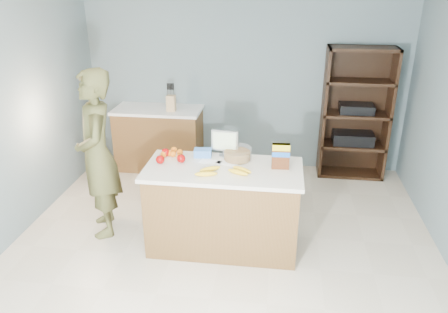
# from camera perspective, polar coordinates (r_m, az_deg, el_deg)

# --- Properties ---
(floor) EXTENTS (4.50, 5.00, 0.02)m
(floor) POSITION_cam_1_polar(r_m,az_deg,el_deg) (4.51, -0.61, -13.54)
(floor) COLOR beige
(floor) RESTS_ON ground
(walls) EXTENTS (4.52, 5.02, 2.51)m
(walls) POSITION_cam_1_polar(r_m,az_deg,el_deg) (3.77, -0.71, 7.09)
(walls) COLOR slate
(walls) RESTS_ON ground
(counter_peninsula) EXTENTS (1.56, 0.76, 0.90)m
(counter_peninsula) POSITION_cam_1_polar(r_m,az_deg,el_deg) (4.53, -0.08, -7.07)
(counter_peninsula) COLOR brown
(counter_peninsula) RESTS_ON ground
(back_cabinet) EXTENTS (1.24, 0.62, 0.90)m
(back_cabinet) POSITION_cam_1_polar(r_m,az_deg,el_deg) (6.44, -8.43, 2.40)
(back_cabinet) COLOR brown
(back_cabinet) RESTS_ON ground
(shelving_unit) EXTENTS (0.90, 0.40, 1.80)m
(shelving_unit) POSITION_cam_1_polar(r_m,az_deg,el_deg) (6.29, 16.70, 5.16)
(shelving_unit) COLOR black
(shelving_unit) RESTS_ON ground
(person) EXTENTS (0.67, 0.78, 1.82)m
(person) POSITION_cam_1_polar(r_m,az_deg,el_deg) (4.78, -16.19, 0.22)
(person) COLOR #4E4D28
(person) RESTS_ON ground
(knife_block) EXTENTS (0.12, 0.10, 0.31)m
(knife_block) POSITION_cam_1_polar(r_m,az_deg,el_deg) (6.13, -6.92, 7.00)
(knife_block) COLOR tan
(knife_block) RESTS_ON back_cabinet
(envelopes) EXTENTS (0.42, 0.18, 0.00)m
(envelopes) POSITION_cam_1_polar(r_m,az_deg,el_deg) (4.42, -0.68, -0.79)
(envelopes) COLOR white
(envelopes) RESTS_ON counter_peninsula
(bananas) EXTENTS (0.55, 0.27, 0.05)m
(bananas) POSITION_cam_1_polar(r_m,az_deg,el_deg) (4.18, 0.01, -1.92)
(bananas) COLOR yellow
(bananas) RESTS_ON counter_peninsula
(apples) EXTENTS (0.29, 0.28, 0.09)m
(apples) POSITION_cam_1_polar(r_m,az_deg,el_deg) (4.49, -7.21, -0.04)
(apples) COLOR #940505
(apples) RESTS_ON counter_peninsula
(oranges) EXTENTS (0.25, 0.25, 0.07)m
(oranges) POSITION_cam_1_polar(r_m,az_deg,el_deg) (4.59, -6.67, 0.39)
(oranges) COLOR orange
(oranges) RESTS_ON counter_peninsula
(blue_carton) EXTENTS (0.19, 0.14, 0.08)m
(blue_carton) POSITION_cam_1_polar(r_m,az_deg,el_deg) (4.57, -2.79, 0.48)
(blue_carton) COLOR blue
(blue_carton) RESTS_ON counter_peninsula
(salad_bowl) EXTENTS (0.30, 0.30, 0.13)m
(salad_bowl) POSITION_cam_1_polar(r_m,az_deg,el_deg) (4.48, 1.73, 0.29)
(salad_bowl) COLOR #267219
(salad_bowl) RESTS_ON counter_peninsula
(tv) EXTENTS (0.28, 0.12, 0.28)m
(tv) POSITION_cam_1_polar(r_m,az_deg,el_deg) (4.53, 0.10, 1.95)
(tv) COLOR silver
(tv) RESTS_ON counter_peninsula
(cereal_box) EXTENTS (0.17, 0.07, 0.26)m
(cereal_box) POSITION_cam_1_polar(r_m,az_deg,el_deg) (4.27, 7.43, 0.27)
(cereal_box) COLOR #592B14
(cereal_box) RESTS_ON counter_peninsula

